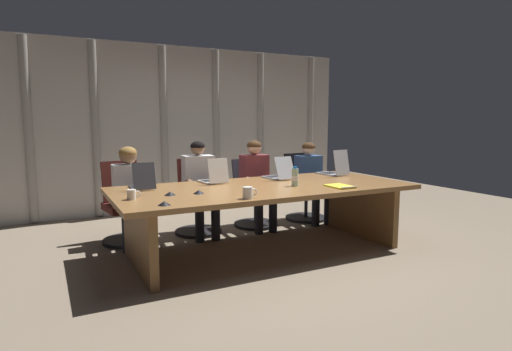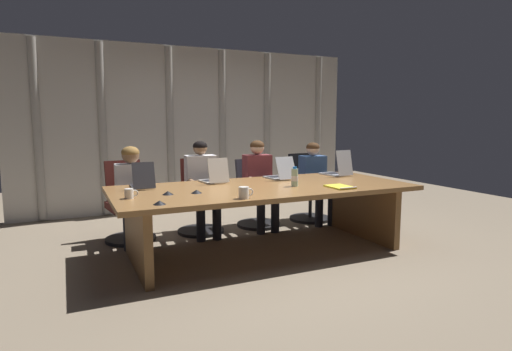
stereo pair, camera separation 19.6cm
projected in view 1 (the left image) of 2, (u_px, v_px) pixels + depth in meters
name	position (u px, v px, depth m)	size (l,w,h in m)	color
ground_plane	(264.00, 251.00, 4.70)	(11.18, 11.18, 0.00)	#7F705B
conference_table	(264.00, 200.00, 4.63)	(3.24, 1.42, 0.74)	olive
curtain_backdrop	(188.00, 129.00, 6.88)	(5.59, 0.17, 2.62)	beige
laptop_left_end	(142.00, 183.00, 4.42)	(0.24, 0.40, 0.28)	#2D2D33
laptop_left_mid	(214.00, 178.00, 4.82)	(0.27, 0.37, 0.29)	beige
laptop_center	(278.00, 174.00, 5.17)	(0.28, 0.42, 0.28)	#A8ADB7
laptop_right_mid	(334.00, 170.00, 5.52)	(0.28, 0.44, 0.34)	#A8ADB7
office_chair_left_end	(126.00, 212.00, 5.04)	(0.60, 0.61, 0.96)	#511E19
office_chair_left_mid	(197.00, 205.00, 5.45)	(0.60, 0.60, 0.95)	#511E19
office_chair_center	(254.00, 200.00, 5.82)	(0.60, 0.61, 0.92)	#2D2D38
office_chair_right_mid	(304.00, 195.00, 6.20)	(0.60, 0.60, 0.96)	black
person_left_end	(131.00, 189.00, 4.88)	(0.38, 0.55, 1.15)	silver
person_left_mid	(200.00, 183.00, 5.26)	(0.41, 0.56, 1.19)	silver
person_center	(257.00, 179.00, 5.62)	(0.39, 0.56, 1.18)	brown
person_right_mid	(312.00, 177.00, 6.02)	(0.38, 0.56, 1.14)	#335184
water_bottle_primary	(295.00, 177.00, 4.59)	(0.08, 0.08, 0.22)	#ADD1B2
coffee_mug_near	(132.00, 195.00, 3.82)	(0.13, 0.08, 0.09)	white
coffee_mug_far	(248.00, 193.00, 3.86)	(0.14, 0.09, 0.11)	white
conference_mic_left_side	(199.00, 192.00, 4.13)	(0.11, 0.11, 0.04)	black
conference_mic_middle	(170.00, 193.00, 4.04)	(0.11, 0.11, 0.04)	black
conference_mic_right_side	(164.00, 203.00, 3.56)	(0.11, 0.11, 0.04)	black
spiral_notepad	(340.00, 186.00, 4.53)	(0.22, 0.31, 0.03)	yellow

